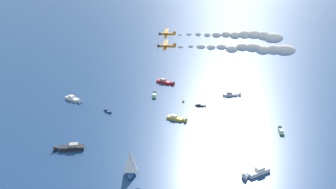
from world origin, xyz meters
The scene contains 19 objects.
ground_plane centered at (0.00, 0.00, 0.00)m, with size 2000.00×2000.00×0.00m, color navy.
motorboat_near_centre centered at (-1.79, 41.53, 0.87)m, with size 5.70×11.46×3.22m.
motorboat_far_port centered at (51.76, -18.89, 0.82)m, with size 10.22×8.18×3.05m.
motorboat_far_stbd centered at (36.95, -6.67, 0.57)m, with size 7.41×4.34×2.10m.
motorboat_inshore centered at (6.80, -6.82, 0.71)m, with size 8.56×7.59×2.65m.
motorboat_offshore centered at (-18.99, -41.97, 0.52)m, with size 6.65×4.68×1.93m.
motorboat_trailing centered at (16.83, -23.01, 0.39)m, with size 4.10×4.71×1.45m.
sailboat_ahead centered at (-25.46, 23.88, 4.78)m, with size 8.37×5.81×10.46m.
motorboat_mid_cluster centered at (45.57, 31.94, 0.78)m, with size 9.89×7.30×2.90m.
motorboat_outer_ring_a centered at (26.42, 19.63, 0.40)m, with size 5.31×2.61×1.49m.
motorboat_outer_ring_b centered at (-41.63, -14.57, 0.81)m, with size 4.18×10.61×3.00m.
motorboat_outer_ring_c centered at (22.98, -43.83, 0.69)m, with size 5.00×9.12×2.57m.
marker_buoy centered at (24.52, -17.26, 0.39)m, with size 1.10×1.10×2.10m.
biplane_lead centered at (-7.20, 4.08, 37.87)m, with size 7.04×7.02×3.59m.
wingwalker_lead centered at (-7.27, 4.14, 40.06)m, with size 0.86×0.51×1.77m.
smoke_trail_lead centered at (-22.73, -25.43, 37.60)m, with size 21.93×37.87×4.24m.
biplane_wingman centered at (8.18, -2.17, 38.48)m, with size 7.04×7.02×3.59m.
wingwalker_wingman centered at (8.11, -2.12, 40.63)m, with size 1.37×0.78×1.53m.
smoke_trail_wingman centered at (-7.49, -32.45, 38.36)m, with size 21.77×37.73×4.80m.
Camera 1 is at (-132.84, 52.61, 73.06)m, focal length 41.06 mm.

